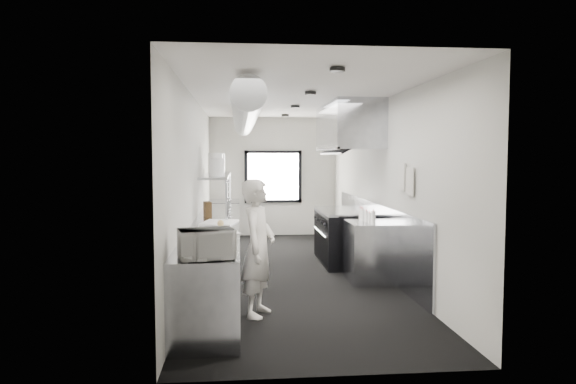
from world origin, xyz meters
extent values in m
cube|color=black|center=(0.00, 0.00, 0.00)|extent=(3.00, 8.00, 0.01)
cube|color=silver|center=(0.00, 0.00, 2.80)|extent=(3.00, 8.00, 0.01)
cube|color=beige|center=(0.00, 4.00, 1.40)|extent=(3.00, 0.02, 2.80)
cube|color=beige|center=(0.00, -4.00, 1.40)|extent=(3.00, 0.02, 2.80)
cube|color=beige|center=(-1.50, 0.00, 1.40)|extent=(0.02, 8.00, 2.80)
cube|color=beige|center=(1.50, 0.00, 1.40)|extent=(0.02, 8.00, 2.80)
cube|color=#9599A2|center=(1.48, 0.30, 0.55)|extent=(0.03, 5.50, 1.10)
cylinder|color=#969B9E|center=(-0.70, 0.40, 2.55)|extent=(0.40, 6.40, 0.40)
cube|color=white|center=(0.00, 3.96, 1.40)|extent=(1.20, 0.03, 1.10)
cube|color=black|center=(0.00, 3.98, 1.98)|extent=(1.36, 0.03, 0.08)
cube|color=black|center=(0.00, 3.98, 0.82)|extent=(1.36, 0.03, 0.08)
cube|color=black|center=(-0.64, 3.98, 1.40)|extent=(0.08, 0.03, 1.25)
cube|color=black|center=(0.64, 3.98, 1.40)|extent=(0.08, 0.03, 1.25)
cube|color=#9599A2|center=(1.10, 0.70, 2.40)|extent=(0.80, 2.20, 0.80)
cube|color=#9599A2|center=(0.72, 0.70, 2.01)|extent=(0.05, 2.20, 0.05)
cube|color=black|center=(1.02, 0.70, 2.06)|extent=(0.50, 2.10, 0.28)
cube|color=#9599A2|center=(-1.15, -0.50, 0.45)|extent=(0.70, 6.00, 0.90)
cube|color=#9599A2|center=(-1.20, 1.00, 1.55)|extent=(0.45, 3.00, 0.04)
cylinder|color=#9599A2|center=(-1.00, -0.40, 1.22)|extent=(0.04, 0.04, 0.66)
cylinder|color=#9599A2|center=(-1.00, 1.00, 1.22)|extent=(0.04, 0.04, 0.66)
cylinder|color=#9599A2|center=(-1.00, 2.40, 1.22)|extent=(0.04, 0.04, 0.66)
cube|color=black|center=(1.05, 0.70, 0.45)|extent=(0.85, 1.60, 0.90)
cube|color=#9599A2|center=(1.05, 0.70, 0.92)|extent=(0.85, 1.60, 0.04)
cube|color=#9599A2|center=(0.64, 0.70, 0.45)|extent=(0.03, 1.55, 0.80)
cylinder|color=#9599A2|center=(0.61, 0.70, 0.55)|extent=(0.03, 1.30, 0.03)
cube|color=#9599A2|center=(1.15, -0.70, 0.45)|extent=(0.65, 0.80, 0.90)
cube|color=#9599A2|center=(-1.15, 3.20, 0.45)|extent=(0.70, 1.20, 0.90)
cube|color=beige|center=(1.47, -1.20, 1.60)|extent=(0.02, 0.28, 0.38)
cube|color=beige|center=(1.47, -1.55, 1.55)|extent=(0.02, 0.28, 0.38)
imported|color=silver|center=(-0.58, -2.22, 0.81)|extent=(0.56, 0.69, 1.62)
imported|color=silver|center=(-1.12, -3.27, 1.04)|extent=(0.55, 0.47, 0.29)
cylinder|color=beige|center=(-1.28, -2.60, 0.95)|extent=(0.18, 0.18, 0.10)
cylinder|color=beige|center=(-1.28, -2.66, 0.95)|extent=(0.18, 0.18, 0.11)
cube|color=silver|center=(-0.99, -1.61, 0.91)|extent=(0.46, 0.51, 0.01)
cylinder|color=silver|center=(-1.06, -1.11, 0.91)|extent=(0.20, 0.20, 0.02)
sphere|color=#DDBB74|center=(-1.06, -1.11, 0.96)|extent=(0.09, 0.09, 0.09)
cube|color=white|center=(-1.10, -0.60, 0.91)|extent=(0.58, 0.70, 0.02)
cube|color=#54391D|center=(-1.32, 0.19, 1.02)|extent=(0.15, 0.24, 0.25)
cylinder|color=silver|center=(-1.18, 0.18, 1.70)|extent=(0.26, 0.26, 0.27)
cylinder|color=silver|center=(-1.18, 0.85, 1.71)|extent=(0.29, 0.29, 0.28)
cylinder|color=silver|center=(-1.22, 1.09, 1.76)|extent=(0.28, 0.28, 0.38)
cylinder|color=silver|center=(-1.20, 1.77, 1.76)|extent=(0.26, 0.26, 0.37)
cylinder|color=white|center=(1.13, -0.96, 1.00)|extent=(0.08, 0.08, 0.19)
cylinder|color=white|center=(1.10, -0.88, 0.98)|extent=(0.07, 0.07, 0.16)
cylinder|color=white|center=(1.10, -0.68, 0.98)|extent=(0.07, 0.07, 0.17)
cylinder|color=white|center=(1.07, -0.56, 0.99)|extent=(0.07, 0.07, 0.19)
cylinder|color=white|center=(1.08, -0.39, 0.99)|extent=(0.08, 0.08, 0.18)
camera|label=1|loc=(-0.80, -8.26, 1.89)|focal=32.26mm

